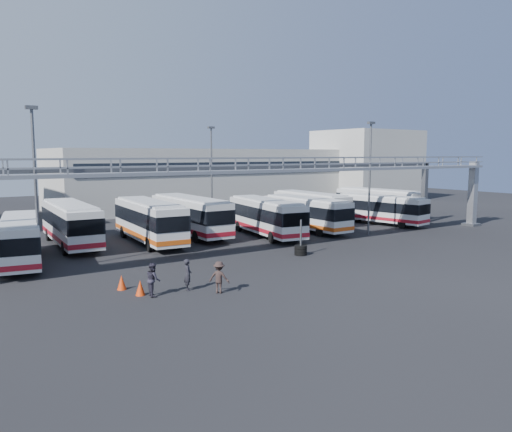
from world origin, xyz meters
TOP-DOWN VIEW (x-y plane):
  - ground at (0.00, 0.00)m, footprint 140.00×140.00m
  - gantry at (0.00, 5.87)m, footprint 51.40×5.15m
  - warehouse at (12.00, 38.00)m, footprint 42.00×14.00m
  - building_right at (38.00, 32.00)m, footprint 14.00×12.00m
  - light_pole_left at (-16.00, 8.00)m, footprint 0.70×0.35m
  - light_pole_mid at (12.00, 7.00)m, footprint 0.70×0.35m
  - light_pole_back at (4.00, 22.00)m, footprint 0.70×0.35m
  - bus_1 at (-16.52, 11.36)m, footprint 4.13×10.58m
  - bus_2 at (-12.07, 16.29)m, footprint 3.23×11.52m
  - bus_3 at (-6.32, 14.11)m, footprint 3.52×11.70m
  - bus_4 at (-1.92, 15.41)m, footprint 2.90×11.61m
  - bus_5 at (3.64, 11.47)m, footprint 4.25×11.26m
  - bus_6 at (8.61, 11.90)m, footprint 2.46×10.61m
  - bus_7 at (12.92, 16.25)m, footprint 2.90×10.72m
  - bus_8 at (17.99, 10.99)m, footprint 3.88×10.28m
  - bus_9 at (22.25, 15.15)m, footprint 3.34×10.97m
  - pedestrian_a at (-10.18, -0.79)m, footprint 0.61×0.73m
  - pedestrian_b at (-12.16, -0.78)m, footprint 0.81×0.96m
  - pedestrian_c at (-9.06, -2.23)m, footprint 1.22×1.23m
  - cone_left at (-12.69, -0.30)m, footprint 0.56×0.56m
  - cone_right at (-13.12, 1.32)m, footprint 0.63×0.63m
  - tire_stack at (0.86, 3.11)m, footprint 0.91×0.91m

SIDE VIEW (x-z plane):
  - ground at x=0.00m, z-range 0.00..0.00m
  - cone_right at x=-13.12m, z-range 0.00..0.80m
  - cone_left at x=-12.69m, z-range 0.00..0.80m
  - tire_stack at x=0.86m, z-range -0.87..1.75m
  - pedestrian_c at x=-9.06m, z-range 0.00..1.70m
  - pedestrian_a at x=-10.18m, z-range 0.00..1.71m
  - pedestrian_b at x=-12.16m, z-range 0.00..1.76m
  - bus_8 at x=17.99m, z-range 0.16..3.21m
  - bus_1 at x=-16.52m, z-range 0.17..3.30m
  - bus_6 at x=8.61m, z-range 0.17..3.39m
  - bus_7 at x=12.92m, z-range 0.17..3.40m
  - bus_9 at x=22.25m, z-range 0.17..3.46m
  - bus_5 at x=3.64m, z-range 0.18..3.52m
  - bus_2 at x=-12.07m, z-range 0.18..3.65m
  - bus_3 at x=-6.32m, z-range 0.19..3.69m
  - bus_4 at x=-1.92m, z-range 0.19..3.70m
  - warehouse at x=12.00m, z-range 0.00..8.00m
  - building_right at x=38.00m, z-range 0.00..11.00m
  - gantry at x=0.00m, z-range 1.96..9.06m
  - light_pole_left at x=-16.00m, z-range 0.62..10.83m
  - light_pole_mid at x=12.00m, z-range 0.62..10.83m
  - light_pole_back at x=4.00m, z-range 0.62..10.83m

